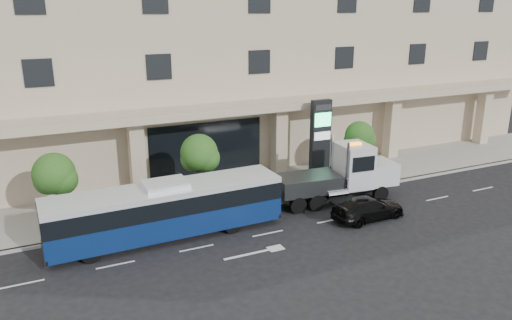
{
  "coord_description": "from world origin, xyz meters",
  "views": [
    {
      "loc": [
        -10.91,
        -23.27,
        11.62
      ],
      "look_at": [
        0.95,
        2.0,
        3.02
      ],
      "focal_mm": 35.0,
      "sensor_mm": 36.0,
      "label": 1
    }
  ],
  "objects_px": {
    "city_bus": "(167,209)",
    "tow_truck": "(342,175)",
    "signage_pylon": "(320,140)",
    "black_sedan": "(368,208)"
  },
  "relations": [
    {
      "from": "black_sedan",
      "to": "signage_pylon",
      "type": "bearing_deg",
      "value": -10.32
    },
    {
      "from": "black_sedan",
      "to": "signage_pylon",
      "type": "xyz_separation_m",
      "value": [
        0.9,
        6.7,
        2.33
      ]
    },
    {
      "from": "city_bus",
      "to": "signage_pylon",
      "type": "relative_size",
      "value": 2.21
    },
    {
      "from": "black_sedan",
      "to": "tow_truck",
      "type": "bearing_deg",
      "value": -6.48
    },
    {
      "from": "black_sedan",
      "to": "city_bus",
      "type": "bearing_deg",
      "value": 74.15
    },
    {
      "from": "signage_pylon",
      "to": "city_bus",
      "type": "bearing_deg",
      "value": -158.84
    },
    {
      "from": "city_bus",
      "to": "tow_truck",
      "type": "relative_size",
      "value": 1.38
    },
    {
      "from": "tow_truck",
      "to": "black_sedan",
      "type": "height_order",
      "value": "tow_truck"
    },
    {
      "from": "tow_truck",
      "to": "signage_pylon",
      "type": "distance_m",
      "value": 3.97
    },
    {
      "from": "city_bus",
      "to": "signage_pylon",
      "type": "xyz_separation_m",
      "value": [
        11.89,
        4.13,
        1.4
      ]
    }
  ]
}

